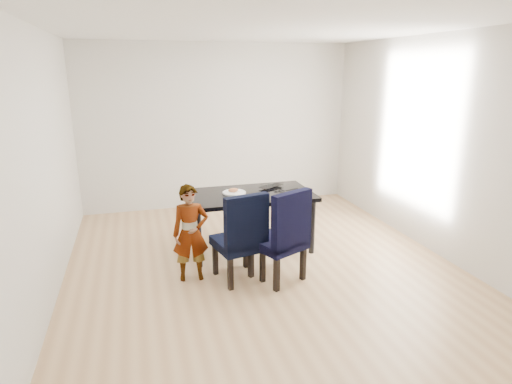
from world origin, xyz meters
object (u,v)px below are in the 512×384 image
object	(u,v)px
dining_table	(250,221)
chair_left	(238,235)
chair_right	(277,234)
laptop	(268,186)
plate	(234,193)
child	(191,233)

from	to	relation	value
dining_table	chair_left	bearing A→B (deg)	-113.62
chair_right	laptop	distance (m)	1.19
plate	dining_table	bearing A→B (deg)	-17.03
child	laptop	xyz separation A→B (m)	(1.17, 0.88, 0.22)
chair_right	plate	xyz separation A→B (m)	(-0.26, 0.96, 0.23)
child	laptop	world-z (taller)	child
chair_left	plate	bearing A→B (deg)	67.40
child	laptop	size ratio (longest dim) A/B	3.11
chair_left	chair_right	size ratio (longest dim) A/B	0.97
chair_left	laptop	world-z (taller)	chair_left
chair_left	laptop	xyz separation A→B (m)	(0.67, 1.01, 0.25)
chair_left	chair_right	world-z (taller)	chair_right
chair_right	laptop	world-z (taller)	chair_right
chair_right	plate	size ratio (longest dim) A/B	3.55
chair_left	chair_right	distance (m)	0.43
plate	laptop	xyz separation A→B (m)	(0.51, 0.17, 0.01)
chair_right	plate	distance (m)	1.02
chair_left	plate	size ratio (longest dim) A/B	3.44
dining_table	plate	size ratio (longest dim) A/B	5.37
chair_left	laptop	size ratio (longest dim) A/B	2.93
dining_table	laptop	distance (m)	0.56
dining_table	laptop	bearing A→B (deg)	35.21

